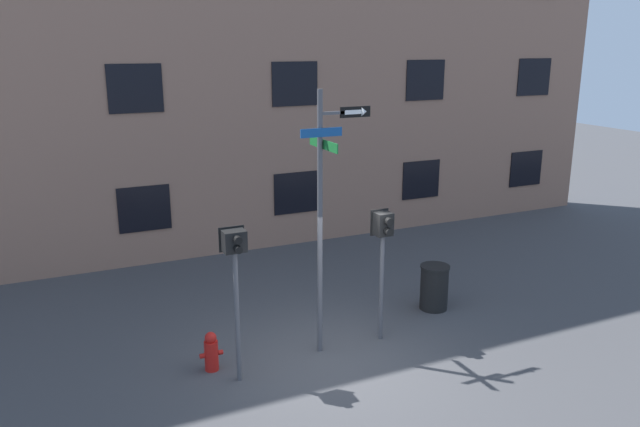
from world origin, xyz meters
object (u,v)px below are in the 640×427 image
pedestrian_signal_right (383,240)px  trash_bin (434,287)px  street_sign_pole (324,204)px  pedestrian_signal_left (235,263)px  fire_hydrant (211,352)px

pedestrian_signal_right → trash_bin: size_ratio=2.62×
street_sign_pole → pedestrian_signal_right: street_sign_pole is taller
street_sign_pole → pedestrian_signal_left: bearing=-168.1°
street_sign_pole → fire_hydrant: street_sign_pole is taller
trash_bin → pedestrian_signal_right: bearing=-156.6°
street_sign_pole → pedestrian_signal_right: (1.15, -0.04, -0.77)m
fire_hydrant → trash_bin: bearing=6.4°
pedestrian_signal_right → trash_bin: 2.36m
street_sign_pole → fire_hydrant: size_ratio=6.71×
street_sign_pole → pedestrian_signal_right: 1.38m
pedestrian_signal_left → fire_hydrant: pedestrian_signal_left is taller
street_sign_pole → pedestrian_signal_left: size_ratio=1.79×
pedestrian_signal_left → trash_bin: 4.92m
pedestrian_signal_right → fire_hydrant: (-3.17, 0.19, -1.61)m
pedestrian_signal_left → pedestrian_signal_right: (2.85, 0.32, -0.10)m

